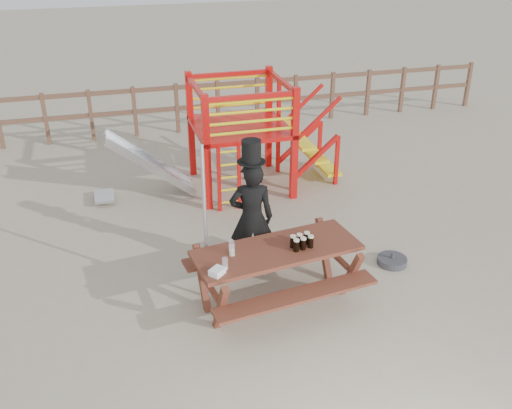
{
  "coord_description": "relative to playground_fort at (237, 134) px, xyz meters",
  "views": [
    {
      "loc": [
        -2.27,
        -6.24,
        4.7
      ],
      "look_at": [
        -0.28,
        0.8,
        1.0
      ],
      "focal_mm": 40.0,
      "sensor_mm": 36.0,
      "label": 1
    }
  ],
  "objects": [
    {
      "name": "picnic_table",
      "position": [
        -0.4,
        -3.78,
        -0.54
      ],
      "size": [
        2.36,
        1.78,
        0.85
      ],
      "rotation": [
        0.0,
        0.0,
        0.13
      ],
      "color": "brown",
      "rests_on": "ground"
    },
    {
      "name": "playground_fort",
      "position": [
        0.0,
        0.0,
        0.0
      ],
      "size": [
        4.71,
        1.84,
        2.1
      ],
      "color": "red",
      "rests_on": "ground"
    },
    {
      "name": "parasol_base",
      "position": [
        1.57,
        -3.35,
        -1.02
      ],
      "size": [
        0.45,
        0.45,
        0.19
      ],
      "color": "#343539",
      "rests_on": "ground"
    },
    {
      "name": "man_with_hat",
      "position": [
        -0.51,
        -2.93,
        -0.16
      ],
      "size": [
        0.7,
        0.52,
        2.05
      ],
      "rotation": [
        0.0,
        0.0,
        2.96
      ],
      "color": "black",
      "rests_on": "ground"
    },
    {
      "name": "stout_pints",
      "position": [
        -0.09,
        -3.84,
        -0.14
      ],
      "size": [
        0.3,
        0.22,
        0.17
      ],
      "color": "black",
      "rests_on": "picnic_table"
    },
    {
      "name": "empty_glasses",
      "position": [
        -1.05,
        -3.84,
        -0.16
      ],
      "size": [
        0.25,
        0.45,
        0.15
      ],
      "color": "silver",
      "rests_on": "picnic_table"
    },
    {
      "name": "paper_bag",
      "position": [
        -1.28,
        -4.16,
        -0.19
      ],
      "size": [
        0.23,
        0.22,
        0.08
      ],
      "primitive_type": "cube",
      "rotation": [
        0.0,
        0.0,
        0.72
      ],
      "color": "white",
      "rests_on": "picnic_table"
    },
    {
      "name": "ground",
      "position": [
        -0.12,
        -3.58,
        -1.07
      ],
      "size": [
        60.0,
        60.0,
        0.0
      ],
      "primitive_type": "plane",
      "color": "tan",
      "rests_on": "ground"
    },
    {
      "name": "back_fence",
      "position": [
        -0.12,
        3.42,
        -0.34
      ],
      "size": [
        15.09,
        0.09,
        1.2
      ],
      "color": "brown",
      "rests_on": "ground"
    },
    {
      "name": "metal_pole",
      "position": [
        -1.27,
        -3.43,
        0.05
      ],
      "size": [
        0.05,
        0.05,
        2.25
      ],
      "primitive_type": "cylinder",
      "color": "#B2B2B7",
      "rests_on": "ground"
    }
  ]
}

